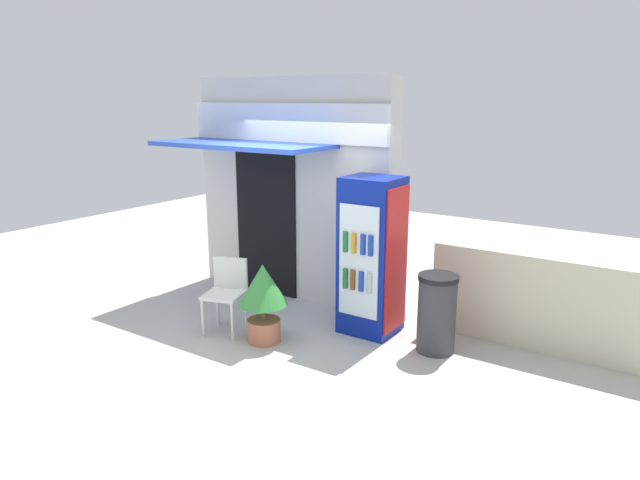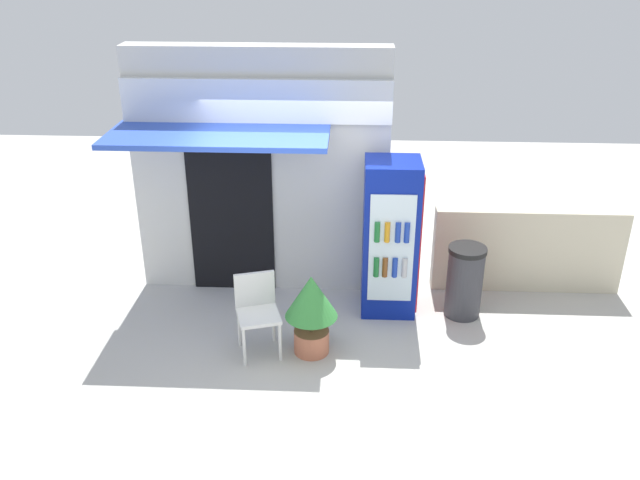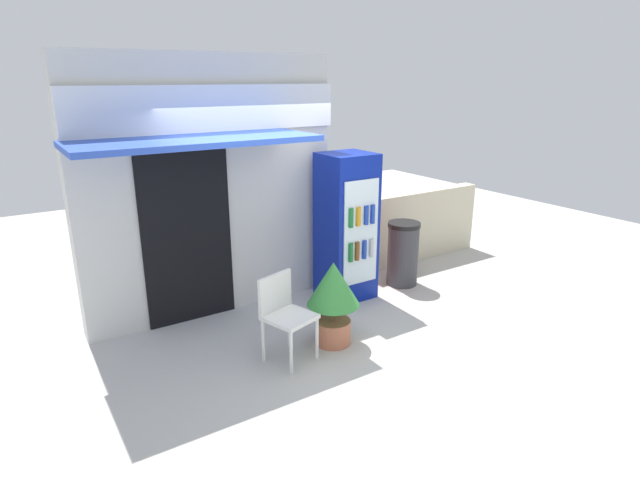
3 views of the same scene
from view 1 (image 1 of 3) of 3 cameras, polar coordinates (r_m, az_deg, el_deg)
The scene contains 7 objects.
ground at distance 7.16m, azimuth -5.27°, elevation -9.20°, with size 16.00×16.00×0.00m, color beige.
storefront_building at distance 8.12m, azimuth -2.94°, elevation 5.36°, with size 3.18×1.33×3.08m.
drink_cooler at distance 6.93m, azimuth 5.16°, elevation -1.60°, with size 0.66×0.66×1.91m.
plastic_chair at distance 7.15m, azimuth -9.23°, elevation -4.76°, with size 0.55×0.56×0.90m.
potted_plant_near_shop at distance 6.74m, azimuth -5.65°, elevation -5.36°, with size 0.57×0.57×0.95m.
trash_bin at distance 6.64m, azimuth 11.49°, elevation -7.12°, with size 0.45×0.45×0.90m.
stone_boundary_wall at distance 6.99m, azimuth 20.54°, elevation -5.82°, with size 2.39×0.22×1.10m, color beige.
Camera 1 is at (4.19, -5.08, 2.82)m, focal length 32.30 mm.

